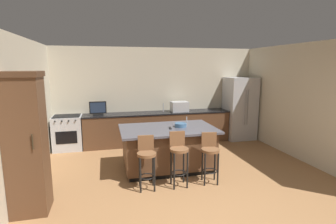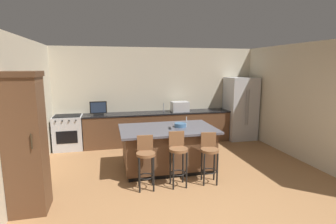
% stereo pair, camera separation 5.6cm
% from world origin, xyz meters
% --- Properties ---
extents(wall_back, '(6.35, 0.12, 2.72)m').
position_xyz_m(wall_back, '(0.00, 4.56, 1.36)').
color(wall_back, beige).
rests_on(wall_back, ground_plane).
extents(wall_left, '(0.12, 4.96, 2.72)m').
position_xyz_m(wall_left, '(-2.98, 2.28, 1.36)').
color(wall_left, beige).
rests_on(wall_left, ground_plane).
extents(wall_right, '(0.12, 4.96, 2.72)m').
position_xyz_m(wall_right, '(2.98, 2.28, 1.36)').
color(wall_right, beige).
rests_on(wall_right, ground_plane).
extents(counter_back, '(4.14, 0.62, 0.90)m').
position_xyz_m(counter_back, '(-0.05, 4.18, 0.45)').
color(counter_back, brown).
rests_on(counter_back, ground_plane).
extents(kitchen_island, '(2.01, 1.27, 0.90)m').
position_xyz_m(kitchen_island, '(-0.24, 2.28, 0.46)').
color(kitchen_island, black).
rests_on(kitchen_island, ground_plane).
extents(refrigerator, '(0.84, 0.79, 1.86)m').
position_xyz_m(refrigerator, '(2.45, 4.11, 0.93)').
color(refrigerator, '#B7BABF').
rests_on(refrigerator, ground_plane).
extents(range_oven, '(0.73, 0.63, 0.92)m').
position_xyz_m(range_oven, '(-2.50, 4.18, 0.46)').
color(range_oven, '#B7BABF').
rests_on(range_oven, ground_plane).
extents(cabinet_tower, '(0.55, 0.55, 2.12)m').
position_xyz_m(cabinet_tower, '(-2.66, 1.13, 1.10)').
color(cabinet_tower, brown).
rests_on(cabinet_tower, ground_plane).
extents(microwave, '(0.48, 0.36, 0.29)m').
position_xyz_m(microwave, '(0.57, 4.18, 1.04)').
color(microwave, '#B7BABF').
rests_on(microwave, counter_back).
extents(tv_monitor, '(0.44, 0.16, 0.37)m').
position_xyz_m(tv_monitor, '(-1.70, 4.13, 1.07)').
color(tv_monitor, black).
rests_on(tv_monitor, counter_back).
extents(sink_faucet_back, '(0.02, 0.02, 0.24)m').
position_xyz_m(sink_faucet_back, '(0.12, 4.28, 1.02)').
color(sink_faucet_back, '#B2B2B7').
rests_on(sink_faucet_back, counter_back).
extents(sink_faucet_island, '(0.02, 0.02, 0.22)m').
position_xyz_m(sink_faucet_island, '(0.18, 2.28, 1.01)').
color(sink_faucet_island, '#B2B2B7').
rests_on(sink_faucet_island, kitchen_island).
extents(bar_stool_left, '(0.34, 0.35, 0.96)m').
position_xyz_m(bar_stool_left, '(-0.83, 1.46, 0.58)').
color(bar_stool_left, brown).
rests_on(bar_stool_left, ground_plane).
extents(bar_stool_center, '(0.34, 0.34, 1.01)m').
position_xyz_m(bar_stool_center, '(-0.24, 1.44, 0.61)').
color(bar_stool_center, brown).
rests_on(bar_stool_center, ground_plane).
extents(bar_stool_right, '(0.34, 0.36, 0.95)m').
position_xyz_m(bar_stool_right, '(0.38, 1.44, 0.57)').
color(bar_stool_right, brown).
rests_on(bar_stool_right, ground_plane).
extents(fruit_bowl, '(0.26, 0.26, 0.08)m').
position_xyz_m(fruit_bowl, '(0.05, 2.30, 0.94)').
color(fruit_bowl, '#3F668C').
rests_on(fruit_bowl, kitchen_island).
extents(tv_remote, '(0.07, 0.17, 0.02)m').
position_xyz_m(tv_remote, '(-0.20, 2.21, 0.91)').
color(tv_remote, black).
rests_on(tv_remote, kitchen_island).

